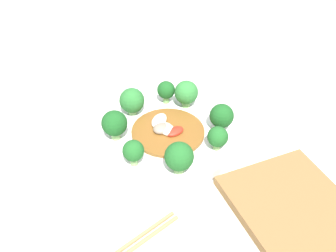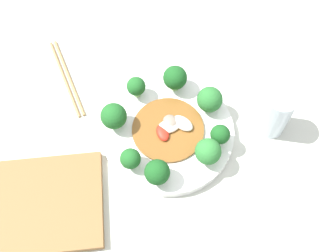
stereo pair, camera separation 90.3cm
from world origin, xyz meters
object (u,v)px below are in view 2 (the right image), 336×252
Objects in this scene: broccoli_southeast at (208,152)px; drinking_glass at (276,113)px; broccoli_west at (114,116)px; broccoli_northwest at (136,87)px; cutting_board at (34,205)px; plate at (168,133)px; broccoli_south at (157,172)px; chopsticks at (67,77)px; stirfry_center at (169,128)px; broccoli_southwest at (130,159)px; broccoli_north at (175,78)px; broccoli_east at (220,135)px; broccoli_northeast at (210,100)px.

drinking_glass is at bearing 35.84° from broccoli_southeast.
broccoli_west reaches higher than broccoli_northwest.
cutting_board is (-0.15, -0.20, -0.05)m from broccoli_west.
broccoli_northwest is (-0.08, 0.09, 0.05)m from plate.
plate is at bearing -1.73° from broccoli_west.
broccoli_southeast is 1.04× the size of broccoli_south.
cutting_board is (-0.25, -0.07, -0.05)m from broccoli_south.
chopsticks is at bearing 169.12° from drinking_glass.
broccoli_south is at bearing -97.38° from stirfry_center.
plate reaches higher than cutting_board.
broccoli_southwest reaches higher than stirfry_center.
broccoli_south reaches higher than chopsticks.
broccoli_southeast is 0.97× the size of broccoli_north.
cutting_board is at bearing -144.21° from plate.
broccoli_west is 0.31× the size of chopsticks.
stirfry_center is at bearing 168.78° from broccoli_east.
broccoli_northwest is at bearing 108.36° from broccoli_south.
broccoli_south is at bearing -118.78° from broccoli_northeast.
broccoli_southwest is at bearing -156.68° from drinking_glass.
broccoli_west reaches higher than stirfry_center.
broccoli_east is 0.20m from broccoli_southwest.
stirfry_center is at bearing -143.13° from broccoli_northeast.
broccoli_northwest is at bearing 151.08° from broccoli_east.
broccoli_southeast is at bearing -65.21° from broccoli_north.
chopsticks is 0.70× the size of cutting_board.
broccoli_southeast is 1.23× the size of broccoli_southwest.
broccoli_west is at bearing 179.34° from stirfry_center.
broccoli_south is at bearing -151.96° from broccoli_southeast.
broccoli_west is (-0.12, 0.00, 0.05)m from plate.
drinking_glass is at bearing -8.32° from broccoli_northwest.
broccoli_east is at bearing -51.56° from broccoli_north.
broccoli_southeast is 0.42× the size of stirfry_center.
plate is at bearing 51.72° from broccoli_southwest.
broccoli_north is 0.41m from cutting_board.
broccoli_southeast reaches higher than broccoli_northeast.
broccoli_east and broccoli_northwest have the same top height.
broccoli_southwest is at bearing -87.03° from broccoli_northwest.
broccoli_north reaches higher than chopsticks.
broccoli_west reaches higher than broccoli_east.
broccoli_southeast reaches higher than broccoli_south.
broccoli_northeast is at bearing -30.85° from broccoli_north.
broccoli_northwest is at bearing 132.57° from plate.
drinking_glass reaches higher than stirfry_center.
broccoli_west is (-0.21, -0.06, 0.00)m from broccoli_northeast.
drinking_glass is at bearing 26.94° from broccoli_east.
drinking_glass is (0.36, 0.04, -0.00)m from broccoli_west.
broccoli_east is 0.18× the size of cutting_board.
drinking_glass is at bearing 32.79° from broccoli_south.
broccoli_northeast is 0.30× the size of chopsticks.
broccoli_northwest reaches higher than broccoli_southwest.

